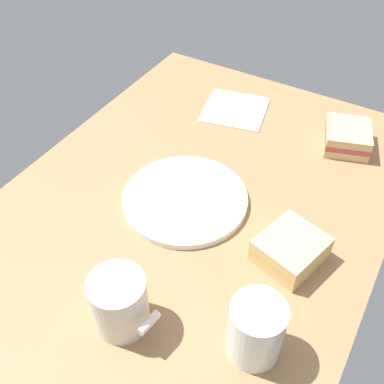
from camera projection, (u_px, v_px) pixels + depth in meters
tabletop at (192, 208)px, 81.65cm from camera, size 90.00×64.00×2.00cm
plate_of_food at (185, 199)px, 80.98cm from camera, size 22.02×22.02×1.20cm
coffee_mug_black at (120, 302)px, 61.52cm from camera, size 7.76×9.93×9.05cm
sandwich_main at (290, 249)px, 71.00cm from camera, size 11.66×10.99×4.40cm
sandwich_side at (347, 137)px, 90.97cm from camera, size 11.50×10.90×4.40cm
glass_of_milk at (255, 332)px, 58.95cm from camera, size 7.25×7.25×9.56cm
paper_napkin at (235, 110)px, 101.35cm from camera, size 15.73×15.73×0.30cm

